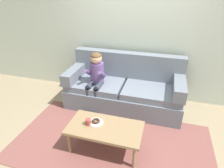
% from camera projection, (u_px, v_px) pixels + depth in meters
% --- Properties ---
extents(ground, '(10.00, 10.00, 0.00)m').
position_uv_depth(ground, '(116.00, 132.00, 3.15)').
color(ground, '#9E896B').
extents(wall_back, '(8.00, 0.10, 2.80)m').
position_uv_depth(wall_back, '(135.00, 29.00, 3.69)').
color(wall_back, beige).
rests_on(wall_back, ground).
extents(area_rug, '(2.99, 1.61, 0.01)m').
position_uv_depth(area_rug, '(111.00, 143.00, 2.94)').
color(area_rug, brown).
rests_on(area_rug, ground).
extents(couch, '(2.19, 0.90, 1.01)m').
position_uv_depth(couch, '(124.00, 89.00, 3.73)').
color(couch, slate).
rests_on(couch, ground).
extents(coffee_table, '(1.05, 0.55, 0.41)m').
position_uv_depth(coffee_table, '(105.00, 129.00, 2.67)').
color(coffee_table, '#937551').
rests_on(coffee_table, ground).
extents(person_child, '(0.34, 0.58, 1.10)m').
position_uv_depth(person_child, '(96.00, 76.00, 3.53)').
color(person_child, '#664C84').
rests_on(person_child, ground).
extents(plate, '(0.21, 0.21, 0.01)m').
position_uv_depth(plate, '(96.00, 122.00, 2.73)').
color(plate, white).
rests_on(plate, coffee_table).
extents(donut, '(0.15, 0.15, 0.04)m').
position_uv_depth(donut, '(96.00, 121.00, 2.72)').
color(donut, '#422619').
rests_on(donut, plate).
extents(mug, '(0.08, 0.08, 0.09)m').
position_uv_depth(mug, '(88.00, 122.00, 2.68)').
color(mug, '#993D38').
rests_on(mug, coffee_table).
extents(toy_controller, '(0.23, 0.09, 0.05)m').
position_uv_depth(toy_controller, '(135.00, 129.00, 3.18)').
color(toy_controller, red).
rests_on(toy_controller, ground).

